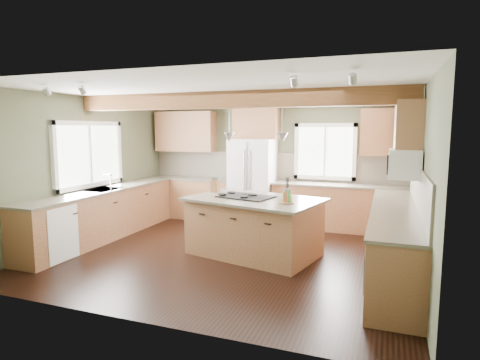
% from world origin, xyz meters
% --- Properties ---
extents(floor, '(5.60, 5.60, 0.00)m').
position_xyz_m(floor, '(0.00, 0.00, 0.00)').
color(floor, black).
rests_on(floor, ground).
extents(ceiling, '(5.60, 5.60, 0.00)m').
position_xyz_m(ceiling, '(0.00, 0.00, 2.60)').
color(ceiling, silver).
rests_on(ceiling, wall_back).
extents(wall_back, '(5.60, 0.00, 5.60)m').
position_xyz_m(wall_back, '(0.00, 2.50, 1.30)').
color(wall_back, '#4D523A').
rests_on(wall_back, ground).
extents(wall_left, '(0.00, 5.00, 5.00)m').
position_xyz_m(wall_left, '(-2.80, 0.00, 1.30)').
color(wall_left, '#4D523A').
rests_on(wall_left, ground).
extents(wall_right, '(0.00, 5.00, 5.00)m').
position_xyz_m(wall_right, '(2.80, 0.00, 1.30)').
color(wall_right, '#4D523A').
rests_on(wall_right, ground).
extents(ceiling_beam, '(5.55, 0.26, 0.26)m').
position_xyz_m(ceiling_beam, '(0.00, 0.10, 2.47)').
color(ceiling_beam, '#4E2A16').
rests_on(ceiling_beam, ceiling).
extents(soffit_trim, '(5.55, 0.20, 0.10)m').
position_xyz_m(soffit_trim, '(0.00, 2.40, 2.54)').
color(soffit_trim, '#4E2A16').
rests_on(soffit_trim, ceiling).
extents(backsplash_back, '(5.58, 0.03, 0.58)m').
position_xyz_m(backsplash_back, '(0.00, 2.48, 1.21)').
color(backsplash_back, brown).
rests_on(backsplash_back, wall_back).
extents(backsplash_right, '(0.03, 3.70, 0.58)m').
position_xyz_m(backsplash_right, '(2.78, 0.05, 1.21)').
color(backsplash_right, brown).
rests_on(backsplash_right, wall_right).
extents(base_cab_back_left, '(2.02, 0.60, 0.88)m').
position_xyz_m(base_cab_back_left, '(-1.79, 2.20, 0.44)').
color(base_cab_back_left, brown).
rests_on(base_cab_back_left, floor).
extents(counter_back_left, '(2.06, 0.64, 0.04)m').
position_xyz_m(counter_back_left, '(-1.79, 2.20, 0.90)').
color(counter_back_left, '#473F34').
rests_on(counter_back_left, base_cab_back_left).
extents(base_cab_back_right, '(2.62, 0.60, 0.88)m').
position_xyz_m(base_cab_back_right, '(1.49, 2.20, 0.44)').
color(base_cab_back_right, brown).
rests_on(base_cab_back_right, floor).
extents(counter_back_right, '(2.66, 0.64, 0.04)m').
position_xyz_m(counter_back_right, '(1.49, 2.20, 0.90)').
color(counter_back_right, '#473F34').
rests_on(counter_back_right, base_cab_back_right).
extents(base_cab_left, '(0.60, 3.70, 0.88)m').
position_xyz_m(base_cab_left, '(-2.50, 0.05, 0.44)').
color(base_cab_left, brown).
rests_on(base_cab_left, floor).
extents(counter_left, '(0.64, 3.74, 0.04)m').
position_xyz_m(counter_left, '(-2.50, 0.05, 0.90)').
color(counter_left, '#473F34').
rests_on(counter_left, base_cab_left).
extents(base_cab_right, '(0.60, 3.70, 0.88)m').
position_xyz_m(base_cab_right, '(2.50, 0.05, 0.44)').
color(base_cab_right, brown).
rests_on(base_cab_right, floor).
extents(counter_right, '(0.64, 3.74, 0.04)m').
position_xyz_m(counter_right, '(2.50, 0.05, 0.90)').
color(counter_right, '#473F34').
rests_on(counter_right, base_cab_right).
extents(upper_cab_back_left, '(1.40, 0.35, 0.90)m').
position_xyz_m(upper_cab_back_left, '(-1.99, 2.33, 1.95)').
color(upper_cab_back_left, brown).
rests_on(upper_cab_back_left, wall_back).
extents(upper_cab_over_fridge, '(0.96, 0.35, 0.70)m').
position_xyz_m(upper_cab_over_fridge, '(-0.30, 2.33, 2.15)').
color(upper_cab_over_fridge, brown).
rests_on(upper_cab_over_fridge, wall_back).
extents(upper_cab_right, '(0.35, 2.20, 0.90)m').
position_xyz_m(upper_cab_right, '(2.62, 0.90, 1.95)').
color(upper_cab_right, brown).
rests_on(upper_cab_right, wall_right).
extents(upper_cab_back_corner, '(0.90, 0.35, 0.90)m').
position_xyz_m(upper_cab_back_corner, '(2.30, 2.33, 1.95)').
color(upper_cab_back_corner, brown).
rests_on(upper_cab_back_corner, wall_back).
extents(window_left, '(0.04, 1.60, 1.05)m').
position_xyz_m(window_left, '(-2.78, 0.05, 1.55)').
color(window_left, white).
rests_on(window_left, wall_left).
extents(window_back, '(1.10, 0.04, 1.00)m').
position_xyz_m(window_back, '(1.15, 2.48, 1.55)').
color(window_back, white).
rests_on(window_back, wall_back).
extents(sink, '(0.50, 0.65, 0.03)m').
position_xyz_m(sink, '(-2.50, 0.05, 0.91)').
color(sink, '#262628').
rests_on(sink, counter_left).
extents(faucet, '(0.02, 0.02, 0.28)m').
position_xyz_m(faucet, '(-2.32, 0.05, 1.05)').
color(faucet, '#B2B2B7').
rests_on(faucet, sink).
extents(dishwasher, '(0.60, 0.60, 0.84)m').
position_xyz_m(dishwasher, '(-2.49, -1.25, 0.43)').
color(dishwasher, white).
rests_on(dishwasher, floor).
extents(oven, '(0.60, 0.72, 0.84)m').
position_xyz_m(oven, '(2.49, -1.25, 0.43)').
color(oven, white).
rests_on(oven, floor).
extents(microwave, '(0.40, 0.70, 0.38)m').
position_xyz_m(microwave, '(2.58, -0.05, 1.55)').
color(microwave, white).
rests_on(microwave, wall_right).
extents(pendant_left, '(0.18, 0.18, 0.16)m').
position_xyz_m(pendant_left, '(-0.07, 0.21, 1.88)').
color(pendant_left, '#B2B2B7').
rests_on(pendant_left, ceiling).
extents(pendant_right, '(0.18, 0.18, 0.16)m').
position_xyz_m(pendant_right, '(0.87, -0.01, 1.88)').
color(pendant_right, '#B2B2B7').
rests_on(pendant_right, ceiling).
extents(refrigerator, '(0.90, 0.74, 1.80)m').
position_xyz_m(refrigerator, '(-0.30, 2.12, 0.90)').
color(refrigerator, white).
rests_on(refrigerator, floor).
extents(island, '(2.15, 1.59, 0.88)m').
position_xyz_m(island, '(0.40, 0.10, 0.44)').
color(island, brown).
rests_on(island, floor).
extents(island_top, '(2.30, 1.74, 0.04)m').
position_xyz_m(island_top, '(0.40, 0.10, 0.90)').
color(island_top, '#473F34').
rests_on(island_top, island).
extents(cooktop, '(0.94, 0.73, 0.02)m').
position_xyz_m(cooktop, '(0.24, 0.14, 0.93)').
color(cooktop, black).
rests_on(cooktop, island_top).
extents(knife_block, '(0.14, 0.11, 0.21)m').
position_xyz_m(knife_block, '(-0.43, 0.44, 1.03)').
color(knife_block, brown).
rests_on(knife_block, island_top).
extents(utensil_crock, '(0.12, 0.12, 0.15)m').
position_xyz_m(utensil_crock, '(0.88, 0.33, 0.99)').
color(utensil_crock, '#3B332F').
rests_on(utensil_crock, island_top).
extents(bottle_tray, '(0.24, 0.24, 0.20)m').
position_xyz_m(bottle_tray, '(0.99, -0.16, 1.02)').
color(bottle_tray, brown).
rests_on(bottle_tray, island_top).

